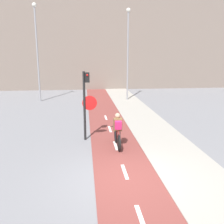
% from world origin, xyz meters
% --- Properties ---
extents(ground_plane, '(120.00, 120.00, 0.00)m').
position_xyz_m(ground_plane, '(0.00, 0.00, 0.00)').
color(ground_plane, gray).
extents(bike_lane, '(2.11, 60.00, 0.02)m').
position_xyz_m(bike_lane, '(0.00, 0.00, 0.01)').
color(bike_lane, brown).
rests_on(bike_lane, ground_plane).
extents(sidewalk_strip, '(2.40, 60.00, 0.05)m').
position_xyz_m(sidewalk_strip, '(2.25, 0.00, 0.03)').
color(sidewalk_strip, '#A8A399').
rests_on(sidewalk_strip, ground_plane).
extents(building_row_background, '(60.00, 5.20, 12.01)m').
position_xyz_m(building_row_background, '(0.00, 23.68, 6.02)').
color(building_row_background, slate).
rests_on(building_row_background, ground_plane).
extents(traffic_light_pole, '(0.67, 0.25, 3.19)m').
position_xyz_m(traffic_light_pole, '(-1.23, 4.00, 1.97)').
color(traffic_light_pole, black).
rests_on(traffic_light_pole, ground_plane).
extents(street_lamp_far, '(0.36, 0.36, 7.91)m').
position_xyz_m(street_lamp_far, '(-5.09, 14.40, 4.74)').
color(street_lamp_far, gray).
rests_on(street_lamp_far, ground_plane).
extents(street_lamp_sidewalk, '(0.36, 0.36, 7.61)m').
position_xyz_m(street_lamp_sidewalk, '(2.41, 14.14, 4.59)').
color(street_lamp_sidewalk, gray).
rests_on(street_lamp_sidewalk, ground_plane).
extents(cyclist_near, '(0.46, 1.74, 1.51)m').
position_xyz_m(cyclist_near, '(0.07, 2.89, 0.72)').
color(cyclist_near, black).
rests_on(cyclist_near, ground_plane).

